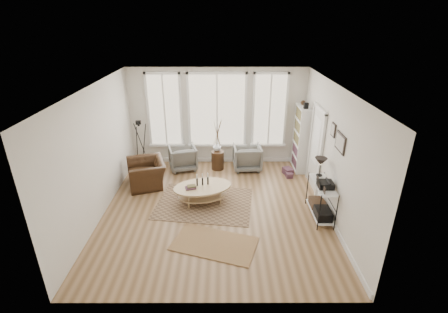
{
  "coord_description": "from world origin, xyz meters",
  "views": [
    {
      "loc": [
        0.19,
        -6.57,
        4.26
      ],
      "look_at": [
        0.2,
        0.6,
        1.1
      ],
      "focal_mm": 26.0,
      "sensor_mm": 36.0,
      "label": 1
    }
  ],
  "objects_px": {
    "coffee_table": "(202,190)",
    "armchair_left": "(183,158)",
    "low_shelf": "(321,197)",
    "accent_chair": "(147,173)",
    "armchair_right": "(247,157)",
    "bookcase": "(301,138)",
    "side_table": "(218,146)"
  },
  "relations": [
    {
      "from": "bookcase",
      "to": "armchair_left",
      "type": "distance_m",
      "value": 3.51
    },
    {
      "from": "low_shelf",
      "to": "accent_chair",
      "type": "distance_m",
      "value": 4.52
    },
    {
      "from": "bookcase",
      "to": "armchair_left",
      "type": "bearing_deg",
      "value": -179.69
    },
    {
      "from": "coffee_table",
      "to": "armchair_left",
      "type": "bearing_deg",
      "value": 110.04
    },
    {
      "from": "bookcase",
      "to": "accent_chair",
      "type": "height_order",
      "value": "bookcase"
    },
    {
      "from": "bookcase",
      "to": "armchair_right",
      "type": "relative_size",
      "value": 2.53
    },
    {
      "from": "low_shelf",
      "to": "coffee_table",
      "type": "relative_size",
      "value": 0.82
    },
    {
      "from": "bookcase",
      "to": "coffee_table",
      "type": "relative_size",
      "value": 1.3
    },
    {
      "from": "coffee_table",
      "to": "accent_chair",
      "type": "xyz_separation_m",
      "value": [
        -1.55,
        0.9,
        0.0
      ]
    },
    {
      "from": "side_table",
      "to": "accent_chair",
      "type": "bearing_deg",
      "value": -152.44
    },
    {
      "from": "low_shelf",
      "to": "bookcase",
      "type": "bearing_deg",
      "value": 88.72
    },
    {
      "from": "bookcase",
      "to": "side_table",
      "type": "bearing_deg",
      "value": -179.24
    },
    {
      "from": "coffee_table",
      "to": "side_table",
      "type": "relative_size",
      "value": 1.02
    },
    {
      "from": "low_shelf",
      "to": "armchair_left",
      "type": "height_order",
      "value": "low_shelf"
    },
    {
      "from": "armchair_left",
      "to": "accent_chair",
      "type": "bearing_deg",
      "value": 33.84
    },
    {
      "from": "low_shelf",
      "to": "armchair_right",
      "type": "distance_m",
      "value": 2.91
    },
    {
      "from": "armchair_right",
      "to": "accent_chair",
      "type": "xyz_separation_m",
      "value": [
        -2.76,
        -0.99,
        -0.02
      ]
    },
    {
      "from": "side_table",
      "to": "accent_chair",
      "type": "xyz_separation_m",
      "value": [
        -1.89,
        -0.99,
        -0.4
      ]
    },
    {
      "from": "armchair_right",
      "to": "side_table",
      "type": "height_order",
      "value": "side_table"
    },
    {
      "from": "armchair_right",
      "to": "side_table",
      "type": "bearing_deg",
      "value": -3.4
    },
    {
      "from": "armchair_right",
      "to": "accent_chair",
      "type": "distance_m",
      "value": 2.94
    },
    {
      "from": "armchair_right",
      "to": "accent_chair",
      "type": "relative_size",
      "value": 0.76
    },
    {
      "from": "bookcase",
      "to": "coffee_table",
      "type": "height_order",
      "value": "bookcase"
    },
    {
      "from": "bookcase",
      "to": "low_shelf",
      "type": "relative_size",
      "value": 1.58
    },
    {
      "from": "bookcase",
      "to": "low_shelf",
      "type": "height_order",
      "value": "bookcase"
    },
    {
      "from": "armchair_left",
      "to": "side_table",
      "type": "height_order",
      "value": "side_table"
    },
    {
      "from": "side_table",
      "to": "bookcase",
      "type": "bearing_deg",
      "value": 0.76
    },
    {
      "from": "armchair_right",
      "to": "side_table",
      "type": "distance_m",
      "value": 0.95
    },
    {
      "from": "coffee_table",
      "to": "armchair_right",
      "type": "bearing_deg",
      "value": 57.3
    },
    {
      "from": "armchair_left",
      "to": "armchair_right",
      "type": "bearing_deg",
      "value": 164.15
    },
    {
      "from": "low_shelf",
      "to": "coffee_table",
      "type": "distance_m",
      "value": 2.78
    },
    {
      "from": "armchair_right",
      "to": "armchair_left",
      "type": "bearing_deg",
      "value": -4.06
    }
  ]
}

